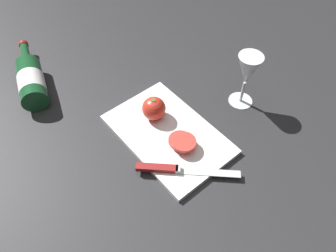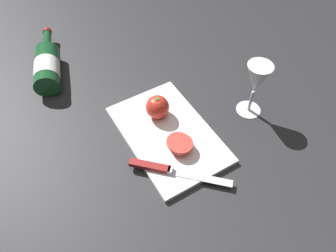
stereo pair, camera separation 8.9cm
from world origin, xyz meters
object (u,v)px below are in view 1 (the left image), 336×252
Objects in this scene: wine_bottle at (31,80)px; wine_glass at (247,72)px; tomato_slice_stack_near at (182,141)px; knife at (167,169)px; whole_tomato at (154,108)px.

wine_glass reaches higher than wine_bottle.
wine_bottle is 0.52m from tomato_slice_stack_near.
knife is 2.40× the size of tomato_slice_stack_near.
knife is at bearing -65.93° from tomato_slice_stack_near.
wine_glass is at bearing 45.56° from wine_bottle.
whole_tomato reaches higher than knife.
tomato_slice_stack_near is (0.47, 0.21, -0.01)m from wine_bottle.
knife is 0.09m from tomato_slice_stack_near.
whole_tomato is at bearing -114.13° from wine_glass.
wine_glass is (0.46, 0.46, 0.08)m from wine_bottle.
knife is (0.16, -0.09, -0.03)m from whole_tomato.
wine_bottle is 0.66m from wine_glass.
wine_bottle is at bearing -134.44° from wine_glass.
whole_tomato is at bearing 177.64° from tomato_slice_stack_near.
tomato_slice_stack_near is (-0.04, 0.08, 0.01)m from knife.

